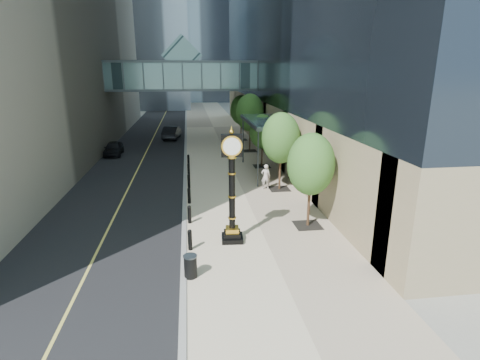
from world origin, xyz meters
name	(u,v)px	position (x,y,z in m)	size (l,w,h in m)	color
ground	(251,257)	(0.00, 0.00, 0.00)	(320.00, 320.00, 0.00)	gray
road	(158,128)	(-7.00, 40.00, 0.01)	(8.00, 180.00, 0.02)	black
sidewalk	(213,127)	(1.00, 40.00, 0.03)	(8.00, 180.00, 0.06)	beige
curb	(186,128)	(-3.00, 40.00, 0.04)	(0.25, 180.00, 0.07)	gray
skywalk	(183,74)	(-3.00, 28.00, 7.71)	(17.00, 4.20, 5.80)	#45676F
entrance_canopy	(266,122)	(3.48, 14.00, 4.19)	(3.00, 8.00, 4.38)	#383F44
bollard_row	(189,189)	(-2.70, 9.00, 0.51)	(0.20, 16.20, 0.90)	black
street_trees	(261,124)	(3.60, 16.68, 3.63)	(2.83, 28.50, 5.82)	black
street_clock	(232,195)	(-0.64, 1.72, 2.44)	(1.10, 1.10, 5.48)	black
trash_bin	(191,267)	(-2.70, -1.42, 0.51)	(0.52, 0.52, 0.90)	black
pedestrian	(266,177)	(2.64, 9.66, 0.95)	(0.65, 0.43, 1.79)	#BDB6AD
car_near	(114,148)	(-10.00, 22.64, 0.69)	(1.58, 3.94, 1.34)	black
car_far	(172,132)	(-4.65, 31.17, 0.81)	(1.66, 4.77, 1.57)	black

